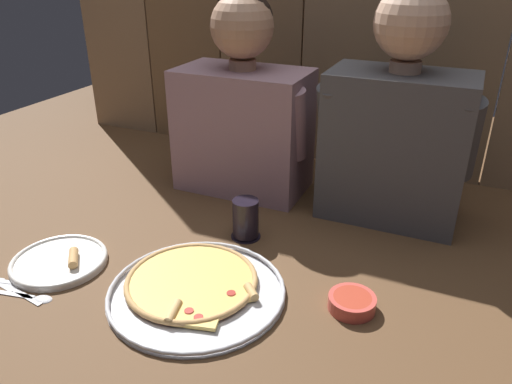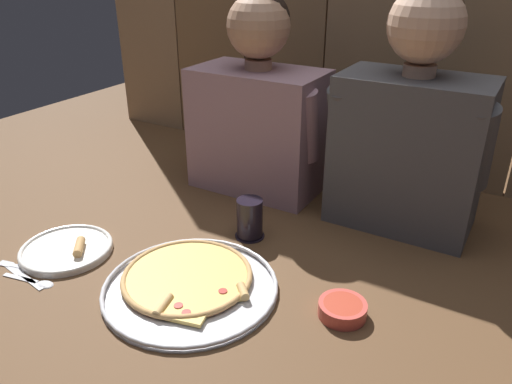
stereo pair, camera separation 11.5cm
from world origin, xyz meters
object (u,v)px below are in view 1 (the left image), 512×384
at_px(dinner_plate, 59,261).
at_px(diner_right, 398,119).
at_px(dipping_bowl, 352,302).
at_px(drinking_glass, 246,219).
at_px(pizza_tray, 195,287).
at_px(diner_left, 243,107).

bearing_deg(dinner_plate, diner_right, 40.85).
bearing_deg(dipping_bowl, drinking_glass, 152.21).
relative_size(pizza_tray, diner_right, 0.63).
distance_m(pizza_tray, dinner_plate, 0.36).
distance_m(drinking_glass, diner_left, 0.38).
xyz_separation_m(dinner_plate, diner_left, (0.22, 0.59, 0.25)).
bearing_deg(pizza_tray, dinner_plate, -172.75).
bearing_deg(diner_right, pizza_tray, -120.92).
relative_size(drinking_glass, dipping_bowl, 1.07).
relative_size(dipping_bowl, diner_left, 0.17).
height_order(dinner_plate, diner_left, diner_left).
bearing_deg(pizza_tray, dipping_bowl, 13.65).
bearing_deg(diner_left, diner_right, -0.02).
bearing_deg(diner_left, pizza_tray, -76.08).
bearing_deg(dinner_plate, pizza_tray, 7.25).
relative_size(drinking_glass, diner_left, 0.18).
bearing_deg(diner_left, drinking_glass, -63.74).
distance_m(pizza_tray, drinking_glass, 0.26).
bearing_deg(dipping_bowl, diner_right, 91.69).
bearing_deg(dinner_plate, diner_left, 69.47).
bearing_deg(diner_right, diner_left, 179.98).
bearing_deg(drinking_glass, diner_left, 116.26).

